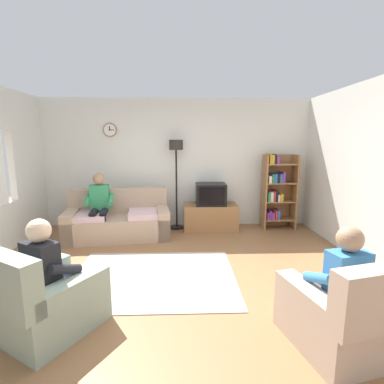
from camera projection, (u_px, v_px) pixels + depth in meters
name	position (u px, v px, depth m)	size (l,w,h in m)	color
ground_plane	(175.00, 281.00, 3.75)	(12.00, 12.00, 0.00)	#8C603D
back_wall_assembly	(177.00, 163.00, 6.12)	(6.20, 0.17, 2.70)	silver
couch	(119.00, 221.00, 5.43)	(2.00, 1.12, 0.90)	tan
tv_stand	(210.00, 217.00, 5.94)	(1.10, 0.56, 0.53)	olive
tv	(211.00, 194.00, 5.83)	(0.60, 0.49, 0.44)	black
bookshelf	(277.00, 190.00, 5.96)	(0.68, 0.36, 1.57)	olive
floor_lamp	(176.00, 160.00, 5.80)	(0.28, 0.28, 1.85)	black
armchair_near_window	(45.00, 302.00, 2.74)	(1.14, 1.17, 0.90)	gray
armchair_near_bookshelf	(342.00, 317.00, 2.51)	(0.98, 1.04, 0.90)	tan
area_rug	(154.00, 277.00, 3.85)	(2.20, 1.70, 0.01)	#AD9E8E
person_on_couch	(99.00, 203.00, 5.25)	(0.55, 0.57, 1.24)	#338C59
person_in_left_armchair	(51.00, 268.00, 2.76)	(0.61, 0.64, 1.12)	black
person_in_right_armchair	(338.00, 279.00, 2.54)	(0.57, 0.59, 1.12)	#3372B2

